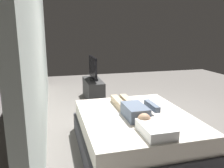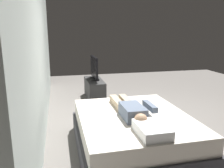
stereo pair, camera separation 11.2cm
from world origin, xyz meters
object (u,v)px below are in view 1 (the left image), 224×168
object	(u,v)px
person	(133,109)
tv	(93,69)
bed	(136,132)
remote	(154,108)
tv_stand	(93,89)
pillow	(156,129)

from	to	relation	value
person	tv	xyz separation A→B (m)	(2.69, 0.10, 0.16)
bed	person	xyz separation A→B (m)	(0.03, 0.04, 0.36)
remote	tv_stand	bearing A→B (deg)	11.29
tv_stand	tv	size ratio (longest dim) A/B	1.25
pillow	remote	world-z (taller)	pillow
tv_stand	tv	world-z (taller)	tv
person	tv	size ratio (longest dim) A/B	1.43
pillow	person	world-z (taller)	person
pillow	person	size ratio (longest dim) A/B	0.38
pillow	bed	bearing A→B (deg)	0.00
pillow	remote	bearing A→B (deg)	-23.68
bed	remote	distance (m)	0.50
bed	person	bearing A→B (deg)	53.38
pillow	person	xyz separation A→B (m)	(0.68, 0.04, 0.02)
remote	tv_stand	size ratio (longest dim) A/B	0.14
remote	tv	distance (m)	2.60
bed	tv	distance (m)	2.77
pillow	tv	xyz separation A→B (m)	(3.37, 0.14, 0.18)
pillow	remote	size ratio (longest dim) A/B	3.20
bed	person	world-z (taller)	person
person	tv	distance (m)	2.69
pillow	tv	size ratio (longest dim) A/B	0.55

